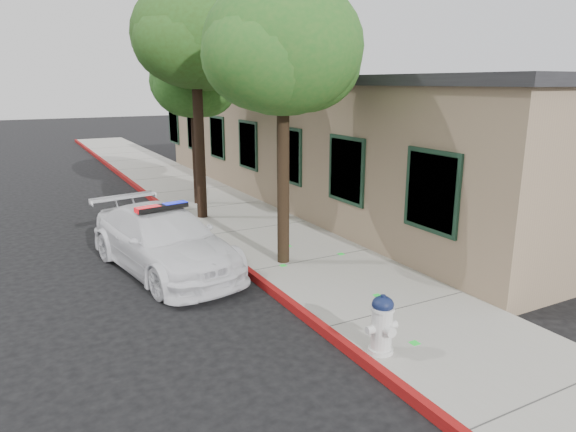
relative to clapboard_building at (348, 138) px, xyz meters
The scene contains 9 objects.
ground 11.42m from the clapboard_building, 126.62° to the right, with size 120.00×120.00×0.00m, color black.
sidewalk 8.13m from the clapboard_building, 130.31° to the right, with size 3.20×60.00×0.15m, color gray.
red_curb 9.18m from the clapboard_building, 137.85° to the right, with size 0.14×60.00×0.16m, color #9E1113.
clapboard_building is the anchor object (origin of this frame).
police_car 9.46m from the clapboard_building, 150.15° to the right, with size 2.75×5.03×1.50m.
fire_hydrant 12.00m from the clapboard_building, 122.18° to the right, with size 0.52×0.45×0.92m.
street_tree_near 8.54m from the clapboard_building, 134.54° to the right, with size 3.57×3.29×6.03m.
street_tree_mid 6.81m from the clapboard_building, 169.96° to the right, with size 3.59×3.57×6.71m.
street_tree_far 5.83m from the clapboard_building, behind, with size 2.82×2.71×5.10m.
Camera 1 is at (-4.20, -6.56, 4.07)m, focal length 32.25 mm.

